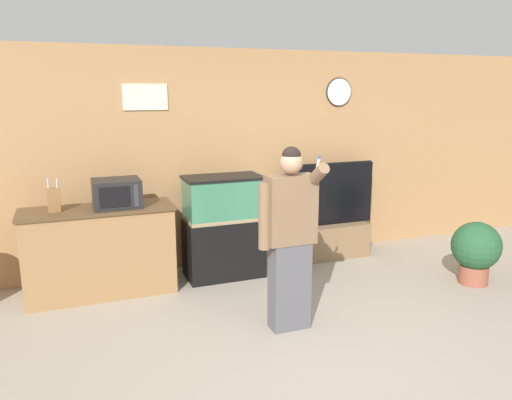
# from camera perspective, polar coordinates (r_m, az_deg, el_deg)

# --- Properties ---
(ground_plane) EXTENTS (18.00, 18.00, 0.00)m
(ground_plane) POSITION_cam_1_polar(r_m,az_deg,el_deg) (4.26, 7.30, -17.47)
(ground_plane) COLOR gray
(wall_back_paneled) EXTENTS (10.00, 0.08, 2.60)m
(wall_back_paneled) POSITION_cam_1_polar(r_m,az_deg,el_deg) (6.08, -3.62, 4.71)
(wall_back_paneled) COLOR #A87A4C
(wall_back_paneled) RESTS_ON ground_plane
(counter_island) EXTENTS (1.54, 0.55, 0.94)m
(counter_island) POSITION_cam_1_polar(r_m,az_deg,el_deg) (5.49, -17.37, -5.62)
(counter_island) COLOR olive
(counter_island) RESTS_ON ground_plane
(microwave) EXTENTS (0.48, 0.40, 0.29)m
(microwave) POSITION_cam_1_polar(r_m,az_deg,el_deg) (5.32, -15.64, 0.77)
(microwave) COLOR black
(microwave) RESTS_ON counter_island
(knife_block) EXTENTS (0.12, 0.10, 0.33)m
(knife_block) POSITION_cam_1_polar(r_m,az_deg,el_deg) (5.31, -22.10, 0.07)
(knife_block) COLOR brown
(knife_block) RESTS_ON counter_island
(aquarium_on_stand) EXTENTS (0.87, 0.49, 1.18)m
(aquarium_on_stand) POSITION_cam_1_polar(r_m,az_deg,el_deg) (5.73, -3.75, -3.06)
(aquarium_on_stand) COLOR black
(aquarium_on_stand) RESTS_ON ground_plane
(tv_on_stand) EXTENTS (1.20, 0.40, 1.23)m
(tv_on_stand) POSITION_cam_1_polar(r_m,az_deg,el_deg) (6.51, 8.41, -3.37)
(tv_on_stand) COLOR brown
(tv_on_stand) RESTS_ON ground_plane
(person_standing) EXTENTS (0.52, 0.39, 1.65)m
(person_standing) POSITION_cam_1_polar(r_m,az_deg,el_deg) (4.40, 3.84, -4.20)
(person_standing) COLOR #515156
(person_standing) RESTS_ON ground_plane
(potted_plant) EXTENTS (0.53, 0.53, 0.71)m
(potted_plant) POSITION_cam_1_polar(r_m,az_deg,el_deg) (6.05, 23.83, -5.17)
(potted_plant) COLOR brown
(potted_plant) RESTS_ON ground_plane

